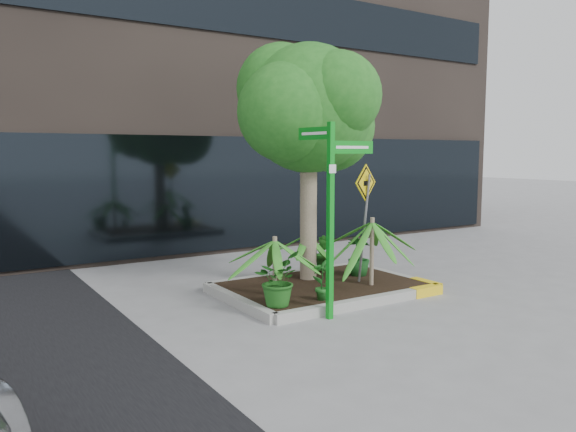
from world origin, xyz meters
TOP-DOWN VIEW (x-y plane):
  - ground at (0.00, 0.00)m, footprint 80.00×80.00m
  - planter at (0.23, 0.27)m, footprint 3.35×2.36m
  - tree at (0.21, 0.75)m, footprint 2.79×2.48m
  - palm_front at (0.83, -0.21)m, footprint 1.26×1.26m
  - palm_left at (-0.89, 0.03)m, footprint 1.03×1.03m
  - palm_back at (0.31, 0.92)m, footprint 0.89×0.89m
  - shrub_a at (-1.15, -0.45)m, footprint 0.96×0.96m
  - shrub_b at (1.12, 0.47)m, footprint 0.55×0.55m
  - shrub_c at (-0.42, -0.55)m, footprint 0.34×0.34m
  - shrub_d at (0.85, 1.12)m, footprint 0.50×0.50m
  - street_sign_post at (-0.55, -0.92)m, footprint 0.81×0.80m
  - cattle_sign at (0.83, -0.02)m, footprint 0.59×0.23m

SIDE VIEW (x-z plane):
  - ground at x=0.00m, z-range 0.00..0.00m
  - planter at x=0.23m, z-range 0.03..0.18m
  - shrub_c at x=-0.42m, z-range 0.15..0.77m
  - shrub_d at x=0.85m, z-range 0.15..0.83m
  - shrub_b at x=1.12m, z-range 0.15..0.85m
  - shrub_a at x=-1.15m, z-range 0.15..0.91m
  - palm_back at x=0.31m, z-range 0.39..1.38m
  - palm_left at x=-0.89m, z-range 0.43..1.58m
  - palm_front at x=0.83m, z-range 0.50..1.90m
  - cattle_sign at x=0.83m, z-range 0.50..2.49m
  - street_sign_post at x=-0.55m, z-range 0.32..3.07m
  - tree at x=0.21m, z-range 0.97..5.16m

